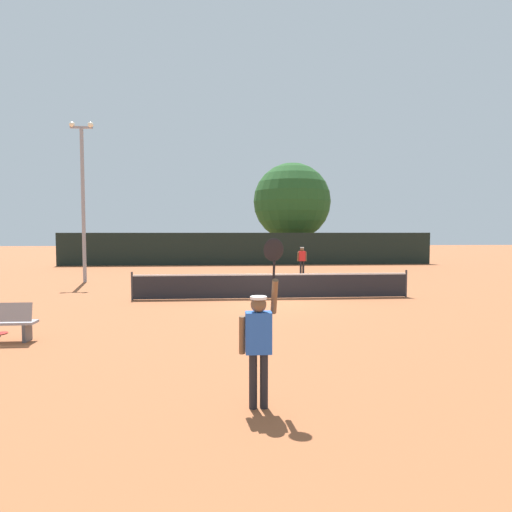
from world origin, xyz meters
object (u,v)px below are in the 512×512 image
at_px(spare_racket, 1,333).
at_px(large_tree, 292,202).
at_px(parked_car_near, 148,252).
at_px(tennis_ball, 275,301).
at_px(player_serving, 259,334).
at_px(parked_car_mid, 310,250).
at_px(light_pole, 83,192).
at_px(player_receiving, 302,258).

bearing_deg(spare_racket, large_tree, 66.52).
bearing_deg(parked_car_near, tennis_ball, -66.29).
xyz_separation_m(player_serving, parked_car_mid, (7.87, 35.31, -0.32)).
bearing_deg(tennis_ball, parked_car_near, 110.82).
bearing_deg(player_serving, tennis_ball, 81.94).
distance_m(tennis_ball, parked_car_mid, 26.92).
bearing_deg(tennis_ball, large_tree, 79.48).
xyz_separation_m(tennis_ball, light_pole, (-8.94, 6.72, 4.55)).
bearing_deg(player_receiving, light_pole, 14.95).
xyz_separation_m(player_serving, large_tree, (5.48, 31.70, 4.13)).
xyz_separation_m(tennis_ball, large_tree, (4.18, 22.50, 5.19)).
xyz_separation_m(light_pole, parked_car_mid, (15.50, 19.39, -3.81)).
bearing_deg(large_tree, player_receiving, -96.16).
height_order(tennis_ball, parked_car_mid, parked_car_mid).
distance_m(light_pole, parked_car_near, 16.32).
height_order(tennis_ball, large_tree, large_tree).
distance_m(player_serving, parked_car_mid, 36.17).
distance_m(player_serving, parked_car_near, 32.61).
bearing_deg(light_pole, parked_car_near, 88.73).
bearing_deg(tennis_ball, spare_racket, -150.05).
height_order(player_receiving, large_tree, large_tree).
height_order(player_receiving, light_pole, light_pole).
height_order(player_receiving, parked_car_near, parked_car_near).
distance_m(tennis_ball, parked_car_near, 24.17).
xyz_separation_m(parked_car_near, parked_car_mid, (15.15, 3.52, 0.00)).
bearing_deg(spare_racket, player_serving, -38.54).
xyz_separation_m(tennis_ball, parked_car_near, (-8.58, 22.58, 0.74)).
distance_m(light_pole, large_tree, 20.53).
bearing_deg(parked_car_mid, player_serving, -100.73).
xyz_separation_m(light_pole, parked_car_near, (0.35, 15.86, -3.81)).
relative_size(spare_racket, parked_car_mid, 0.12).
distance_m(player_receiving, large_tree, 13.41).
relative_size(player_receiving, large_tree, 0.19).
relative_size(player_receiving, parked_car_near, 0.38).
bearing_deg(light_pole, large_tree, 50.28).
height_order(tennis_ball, spare_racket, tennis_ball).
distance_m(large_tree, parked_car_near, 13.52).
bearing_deg(parked_car_near, player_receiving, -45.25).
bearing_deg(player_receiving, parked_car_mid, -102.99).
bearing_deg(spare_racket, parked_car_mid, 65.23).
relative_size(player_receiving, light_pole, 0.20).
height_order(parked_car_near, parked_car_mid, same).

